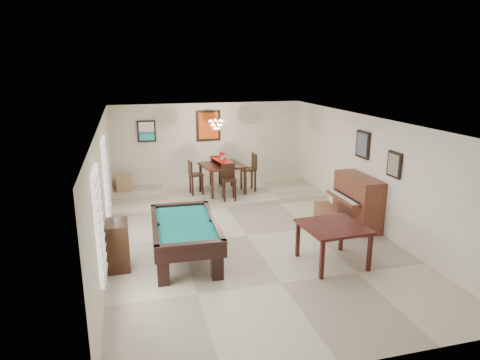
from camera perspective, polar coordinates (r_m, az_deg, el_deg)
name	(u,v)px	position (r m, az deg, el deg)	size (l,w,h in m)	color
ground_plane	(247,236)	(9.77, 0.91, -7.48)	(6.00, 9.00, 0.02)	beige
wall_back	(208,144)	(13.63, -4.23, 4.76)	(6.00, 0.04, 2.60)	silver
wall_front	(349,275)	(5.43, 14.27, -12.15)	(6.00, 0.04, 2.60)	silver
wall_left	(104,190)	(9.03, -17.71, -1.32)	(0.04, 9.00, 2.60)	silver
wall_right	(369,172)	(10.54, 16.84, 1.06)	(0.04, 9.00, 2.60)	silver
ceiling	(247,121)	(9.09, 0.98, 7.89)	(6.00, 9.00, 0.04)	white
dining_step	(217,193)	(12.72, -3.07, -1.72)	(6.00, 2.50, 0.12)	beige
window_left_front	(99,223)	(6.91, -18.24, -5.52)	(0.06, 1.00, 1.70)	white
window_left_rear	(106,178)	(9.58, -17.43, 0.25)	(0.06, 1.00, 1.70)	white
pool_table	(185,241)	(8.57, -7.31, -8.11)	(1.24, 2.30, 0.77)	black
square_table	(332,244)	(8.52, 12.21, -8.40)	(1.14, 1.14, 0.79)	black
upright_piano	(352,202)	(10.45, 14.72, -2.82)	(0.82, 1.47, 1.23)	brown
piano_bench	(326,218)	(10.26, 11.33, -5.01)	(0.37, 0.95, 0.53)	brown
apothecary_chest	(118,245)	(8.45, -15.96, -8.37)	(0.41, 0.61, 0.92)	black
dining_table	(222,176)	(12.46, -2.36, 0.49)	(1.15, 1.15, 0.95)	black
flower_vase	(222,156)	(12.32, -2.39, 3.23)	(0.15, 0.15, 0.26)	#A00D19
dining_chair_south	(229,182)	(11.73, -1.47, -0.33)	(0.37, 0.37, 1.00)	black
dining_chair_north	(216,170)	(13.14, -3.25, 1.30)	(0.36, 0.36, 0.98)	black
dining_chair_west	(196,177)	(12.35, -5.86, 0.37)	(0.37, 0.37, 0.99)	black
dining_chair_east	(248,172)	(12.61, 1.09, 1.04)	(0.41, 0.41, 1.11)	black
corner_bench	(124,182)	(13.20, -15.19, -0.32)	(0.40, 0.50, 0.45)	tan
chandelier	(216,121)	(12.23, -3.16, 7.85)	(0.44, 0.44, 0.60)	#FFE5B2
back_painting	(208,126)	(13.49, -4.24, 7.23)	(0.75, 0.06, 0.95)	#D84C14
back_mirror	(147,131)	(13.29, -12.36, 6.37)	(0.55, 0.06, 0.65)	white
right_picture_upper	(363,145)	(10.65, 16.07, 4.56)	(0.06, 0.55, 0.65)	slate
right_picture_lower	(394,165)	(9.62, 19.90, 1.94)	(0.06, 0.45, 0.55)	gray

